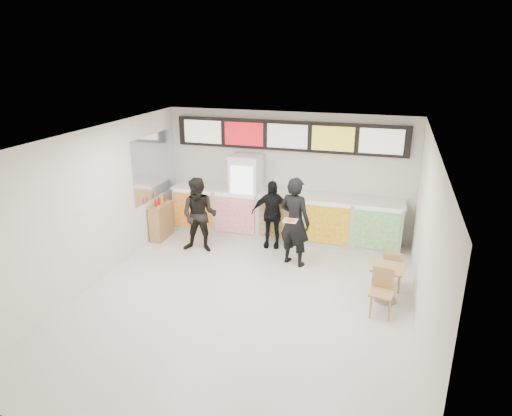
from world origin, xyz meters
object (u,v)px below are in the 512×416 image
at_px(service_counter, 283,216).
at_px(customer_left, 199,215).
at_px(customer_mid, 271,214).
at_px(customer_main, 295,222).
at_px(drinks_fridge, 246,195).
at_px(cafe_table, 387,277).
at_px(condiment_ledge, 161,221).

relative_size(service_counter, customer_left, 3.25).
height_order(customer_left, customer_mid, customer_left).
bearing_deg(customer_main, customer_mid, -28.31).
xyz_separation_m(drinks_fridge, customer_main, (1.50, -1.31, -0.04)).
distance_m(drinks_fridge, cafe_table, 4.18).
xyz_separation_m(customer_main, condiment_ledge, (-3.38, 0.46, -0.52)).
relative_size(service_counter, customer_main, 2.90).
distance_m(customer_left, condiment_ledge, 1.34).
xyz_separation_m(drinks_fridge, cafe_table, (3.43, -2.33, -0.52)).
xyz_separation_m(customer_main, customer_mid, (-0.70, 0.75, -0.17)).
bearing_deg(service_counter, customer_mid, -104.67).
relative_size(service_counter, drinks_fridge, 2.78).
bearing_deg(drinks_fridge, cafe_table, -34.18).
bearing_deg(customer_left, cafe_table, -20.31).
height_order(customer_main, cafe_table, customer_main).
relative_size(customer_main, customer_left, 1.12).
bearing_deg(cafe_table, customer_main, 160.63).
bearing_deg(cafe_table, customer_left, 173.98).
bearing_deg(cafe_table, drinks_fridge, 154.20).
xyz_separation_m(customer_main, customer_left, (-2.18, 0.04, -0.10)).
xyz_separation_m(customer_left, customer_mid, (1.47, 0.72, -0.06)).
height_order(service_counter, cafe_table, service_counter).
bearing_deg(cafe_table, condiment_ledge, 172.83).
bearing_deg(condiment_ledge, customer_main, -7.75).
relative_size(drinks_fridge, customer_main, 1.04).
bearing_deg(cafe_table, customer_mid, 154.50).
bearing_deg(condiment_ledge, customer_left, -19.37).
distance_m(customer_main, cafe_table, 2.24).
relative_size(customer_left, customer_mid, 1.08).
distance_m(customer_mid, condiment_ledge, 2.72).
xyz_separation_m(service_counter, cafe_table, (2.50, -2.32, -0.09)).
bearing_deg(service_counter, condiment_ledge, -163.48).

